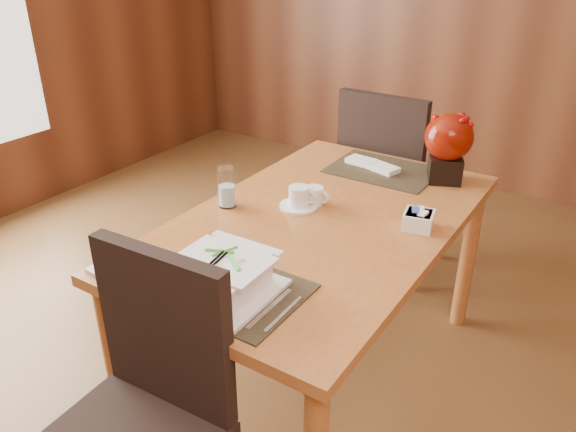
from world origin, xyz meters
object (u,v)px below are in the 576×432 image
Objects in this scene: coffee_cup at (299,198)px; creamer_jug at (314,196)px; dining_table at (320,241)px; berry_decor at (448,143)px; sugar_caddy at (418,220)px; soup_setting at (223,277)px; bread_plate at (122,267)px; water_glass at (227,187)px; far_chair at (388,175)px; near_chair at (142,406)px.

coffee_cup reaches higher than creamer_jug.
dining_table is 0.70m from berry_decor.
soup_setting is at bearing -114.84° from sugar_caddy.
berry_decor is at bearing 66.10° from dining_table.
berry_decor reaches higher than coffee_cup.
sugar_caddy reaches higher than bread_plate.
berry_decor is (0.38, 0.55, 0.13)m from coffee_cup.
sugar_caddy is at bearing 48.53° from bread_plate.
coffee_cup is (-0.12, 0.04, 0.13)m from dining_table.
water_glass is 0.54m from bread_plate.
far_chair is at bearing 90.53° from coffee_cup.
soup_setting is at bearing -52.49° from water_glass.
near_chair reaches higher than sugar_caddy.
berry_decor reaches higher than near_chair.
berry_decor reaches higher than dining_table.
far_chair is (-0.12, 0.92, -0.08)m from dining_table.
soup_setting is 2.86× the size of sugar_caddy.
far_chair reaches higher than water_glass.
creamer_jug reaches higher than sugar_caddy.
creamer_jug is 0.62m from berry_decor.
soup_setting is 0.67m from creamer_jug.
near_chair is at bearing -85.42° from coffee_cup.
soup_setting is 0.59m from water_glass.
far_chair is at bearing 138.93° from berry_decor.
soup_setting is 0.76m from sugar_caddy.
soup_setting reaches higher than bread_plate.
dining_table is 0.73m from bread_plate.
coffee_cup reaches higher than bread_plate.
creamer_jug is 0.78m from bread_plate.
far_chair is (0.23, 1.03, -0.26)m from water_glass.
far_chair reaches higher than bread_plate.
water_glass is 1.08m from far_chair.
water_glass is 0.54× the size of berry_decor.
creamer_jug is at bearing 36.25° from water_glass.
far_chair is (-0.39, 0.34, -0.34)m from berry_decor.
near_chair is (0.07, -0.92, -0.24)m from coffee_cup.
berry_decor is at bearing 140.34° from far_chair.
far_chair reaches higher than near_chair.
water_glass is at bearing -161.70° from sugar_caddy.
soup_setting is at bearing -89.21° from dining_table.
soup_setting is 1.52m from far_chair.
bread_plate is (0.01, -0.54, -0.07)m from water_glass.
near_chair is 0.95× the size of far_chair.
sugar_caddy is 0.10× the size of far_chair.
dining_table is at bearing 99.05° from far_chair.
dining_table is 0.18m from creamer_jug.
far_chair reaches higher than sugar_caddy.
near_chair is at bearing -38.72° from bread_plate.
far_chair reaches higher than soup_setting.
soup_setting is at bearing 78.06° from near_chair.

